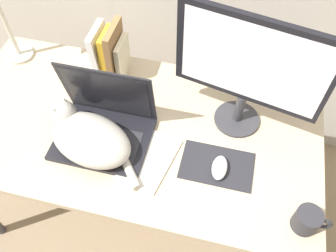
{
  "coord_description": "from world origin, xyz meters",
  "views": [
    {
      "loc": [
        0.34,
        -0.41,
        1.89
      ],
      "look_at": [
        0.16,
        0.35,
        0.84
      ],
      "focal_mm": 38.0,
      "sensor_mm": 36.0,
      "label": 1
    }
  ],
  "objects_px": {
    "external_monitor": "(249,69)",
    "computer_mouse": "(220,168)",
    "notepad": "(149,159)",
    "cat": "(88,137)",
    "book_row": "(110,53)",
    "laptop": "(105,125)",
    "mug": "(308,220)"
  },
  "relations": [
    {
      "from": "laptop",
      "to": "book_row",
      "type": "height_order",
      "value": "laptop"
    },
    {
      "from": "computer_mouse",
      "to": "mug",
      "type": "distance_m",
      "value": 0.34
    },
    {
      "from": "external_monitor",
      "to": "computer_mouse",
      "type": "bearing_deg",
      "value": -97.52
    },
    {
      "from": "external_monitor",
      "to": "computer_mouse",
      "type": "xyz_separation_m",
      "value": [
        -0.03,
        -0.25,
        -0.27
      ]
    },
    {
      "from": "laptop",
      "to": "external_monitor",
      "type": "height_order",
      "value": "external_monitor"
    },
    {
      "from": "mug",
      "to": "laptop",
      "type": "bearing_deg",
      "value": 165.51
    },
    {
      "from": "cat",
      "to": "book_row",
      "type": "relative_size",
      "value": 1.63
    },
    {
      "from": "laptop",
      "to": "mug",
      "type": "xyz_separation_m",
      "value": [
        0.77,
        -0.2,
        -0.01
      ]
    },
    {
      "from": "external_monitor",
      "to": "cat",
      "type": "bearing_deg",
      "value": -153.46
    },
    {
      "from": "laptop",
      "to": "external_monitor",
      "type": "bearing_deg",
      "value": 21.09
    },
    {
      "from": "external_monitor",
      "to": "mug",
      "type": "height_order",
      "value": "external_monitor"
    },
    {
      "from": "cat",
      "to": "computer_mouse",
      "type": "bearing_deg",
      "value": 1.72
    },
    {
      "from": "external_monitor",
      "to": "book_row",
      "type": "xyz_separation_m",
      "value": [
        -0.58,
        0.14,
        -0.17
      ]
    },
    {
      "from": "laptop",
      "to": "cat",
      "type": "bearing_deg",
      "value": -115.75
    },
    {
      "from": "cat",
      "to": "external_monitor",
      "type": "bearing_deg",
      "value": 26.54
    },
    {
      "from": "external_monitor",
      "to": "notepad",
      "type": "xyz_separation_m",
      "value": [
        -0.29,
        -0.27,
        -0.28
      ]
    },
    {
      "from": "book_row",
      "to": "notepad",
      "type": "distance_m",
      "value": 0.5
    },
    {
      "from": "book_row",
      "to": "cat",
      "type": "bearing_deg",
      "value": -83.17
    },
    {
      "from": "cat",
      "to": "mug",
      "type": "xyz_separation_m",
      "value": [
        0.8,
        -0.12,
        -0.02
      ]
    },
    {
      "from": "mug",
      "to": "computer_mouse",
      "type": "bearing_deg",
      "value": 155.63
    },
    {
      "from": "notepad",
      "to": "mug",
      "type": "height_order",
      "value": "mug"
    },
    {
      "from": "laptop",
      "to": "notepad",
      "type": "relative_size",
      "value": 1.29
    },
    {
      "from": "laptop",
      "to": "computer_mouse",
      "type": "distance_m",
      "value": 0.46
    },
    {
      "from": "laptop",
      "to": "book_row",
      "type": "xyz_separation_m",
      "value": [
        -0.08,
        0.33,
        0.06
      ]
    },
    {
      "from": "computer_mouse",
      "to": "book_row",
      "type": "distance_m",
      "value": 0.67
    },
    {
      "from": "cat",
      "to": "book_row",
      "type": "height_order",
      "value": "book_row"
    },
    {
      "from": "computer_mouse",
      "to": "mug",
      "type": "relative_size",
      "value": 0.83
    },
    {
      "from": "book_row",
      "to": "external_monitor",
      "type": "bearing_deg",
      "value": -13.44
    },
    {
      "from": "external_monitor",
      "to": "mug",
      "type": "xyz_separation_m",
      "value": [
        0.27,
        -0.39,
        -0.24
      ]
    },
    {
      "from": "cat",
      "to": "computer_mouse",
      "type": "xyz_separation_m",
      "value": [
        0.49,
        0.01,
        -0.05
      ]
    },
    {
      "from": "external_monitor",
      "to": "notepad",
      "type": "bearing_deg",
      "value": -137.75
    },
    {
      "from": "laptop",
      "to": "notepad",
      "type": "bearing_deg",
      "value": -21.31
    }
  ]
}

